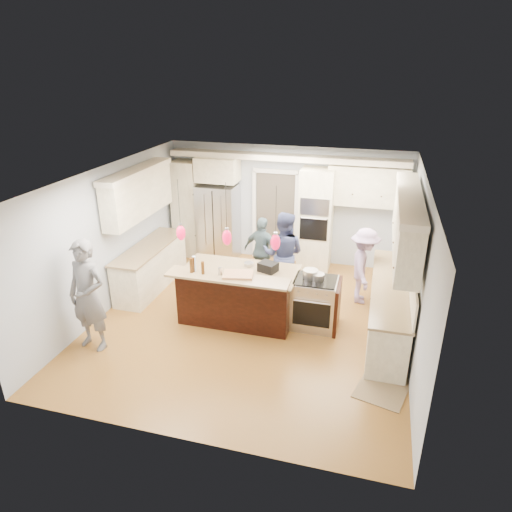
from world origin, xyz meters
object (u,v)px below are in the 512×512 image
(refrigerator, at_px, (218,222))
(person_far_left, at_px, (283,255))
(island_range, at_px, (316,303))
(kitchen_island, at_px, (239,294))
(person_bar_end, at_px, (88,296))

(refrigerator, height_order, person_far_left, refrigerator)
(refrigerator, xyz_separation_m, island_range, (2.71, -2.49, -0.44))
(kitchen_island, bearing_deg, person_far_left, 62.29)
(kitchen_island, xyz_separation_m, person_far_left, (0.58, 1.11, 0.39))
(refrigerator, distance_m, island_range, 3.71)
(island_range, height_order, person_bar_end, person_bar_end)
(person_bar_end, bearing_deg, person_far_left, 53.10)
(kitchen_island, height_order, person_far_left, person_far_left)
(refrigerator, relative_size, person_far_left, 1.03)
(refrigerator, xyz_separation_m, person_far_left, (1.88, -1.46, -0.02))
(kitchen_island, relative_size, island_range, 2.28)
(kitchen_island, xyz_separation_m, island_range, (1.41, 0.08, -0.03))
(refrigerator, relative_size, person_bar_end, 0.95)
(refrigerator, bearing_deg, person_far_left, -37.82)
(island_range, bearing_deg, person_far_left, 128.77)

